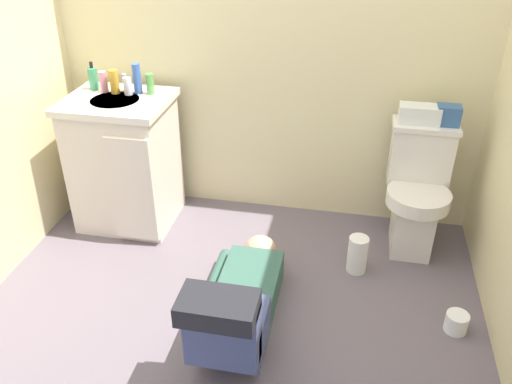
# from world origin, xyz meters

# --- Properties ---
(ground_plane) EXTENTS (3.05, 2.95, 0.04)m
(ground_plane) POSITION_xyz_m (0.00, 0.00, -0.02)
(ground_plane) COLOR #655962
(wall_back) EXTENTS (2.71, 0.08, 2.40)m
(wall_back) POSITION_xyz_m (0.00, 1.01, 1.20)
(wall_back) COLOR beige
(wall_back) RESTS_ON ground_plane
(toilet) EXTENTS (0.36, 0.46, 0.75)m
(toilet) POSITION_xyz_m (0.92, 0.71, 0.37)
(toilet) COLOR silver
(toilet) RESTS_ON ground_plane
(vanity_cabinet) EXTENTS (0.60, 0.53, 0.82)m
(vanity_cabinet) POSITION_xyz_m (-0.82, 0.64, 0.42)
(vanity_cabinet) COLOR beige
(vanity_cabinet) RESTS_ON ground_plane
(faucet) EXTENTS (0.02, 0.02, 0.10)m
(faucet) POSITION_xyz_m (-0.82, 0.79, 0.87)
(faucet) COLOR silver
(faucet) RESTS_ON vanity_cabinet
(person_plumber) EXTENTS (0.39, 1.06, 0.52)m
(person_plumber) POSITION_xyz_m (0.08, -0.19, 0.18)
(person_plumber) COLOR #33594C
(person_plumber) RESTS_ON ground_plane
(tissue_box) EXTENTS (0.22, 0.11, 0.10)m
(tissue_box) POSITION_xyz_m (0.88, 0.80, 0.80)
(tissue_box) COLOR silver
(tissue_box) RESTS_ON toilet
(toiletry_bag) EXTENTS (0.12, 0.09, 0.11)m
(toiletry_bag) POSITION_xyz_m (1.03, 0.80, 0.81)
(toiletry_bag) COLOR #33598C
(toiletry_bag) RESTS_ON toilet
(soap_dispenser) EXTENTS (0.06, 0.06, 0.17)m
(soap_dispenser) POSITION_xyz_m (-1.01, 0.77, 0.89)
(soap_dispenser) COLOR #419664
(soap_dispenser) RESTS_ON vanity_cabinet
(bottle_pink) EXTENTS (0.05, 0.05, 0.12)m
(bottle_pink) POSITION_xyz_m (-0.94, 0.74, 0.88)
(bottle_pink) COLOR pink
(bottle_pink) RESTS_ON vanity_cabinet
(bottle_amber) EXTENTS (0.05, 0.05, 0.14)m
(bottle_amber) POSITION_xyz_m (-0.86, 0.73, 0.89)
(bottle_amber) COLOR gold
(bottle_amber) RESTS_ON vanity_cabinet
(bottle_white) EXTENTS (0.05, 0.05, 0.10)m
(bottle_white) POSITION_xyz_m (-0.78, 0.72, 0.87)
(bottle_white) COLOR silver
(bottle_white) RESTS_ON vanity_cabinet
(bottle_blue) EXTENTS (0.05, 0.05, 0.18)m
(bottle_blue) POSITION_xyz_m (-0.73, 0.75, 0.91)
(bottle_blue) COLOR #3A5EB0
(bottle_blue) RESTS_ON vanity_cabinet
(bottle_green) EXTENTS (0.04, 0.04, 0.12)m
(bottle_green) POSITION_xyz_m (-0.65, 0.76, 0.88)
(bottle_green) COLOR #519748
(bottle_green) RESTS_ON vanity_cabinet
(paper_towel_roll) EXTENTS (0.11, 0.11, 0.22)m
(paper_towel_roll) POSITION_xyz_m (0.62, 0.39, 0.11)
(paper_towel_roll) COLOR white
(paper_towel_roll) RESTS_ON ground_plane
(toilet_paper_roll) EXTENTS (0.11, 0.11, 0.10)m
(toilet_paper_roll) POSITION_xyz_m (1.12, 0.02, 0.05)
(toilet_paper_roll) COLOR white
(toilet_paper_roll) RESTS_ON ground_plane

